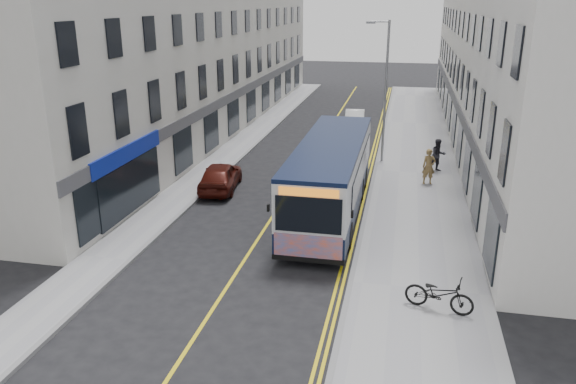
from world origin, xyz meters
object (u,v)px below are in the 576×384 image
at_px(streetlamp, 384,87).
at_px(pedestrian_near, 429,167).
at_px(city_bus, 331,175).
at_px(car_maroon, 220,176).
at_px(bicycle, 439,294).
at_px(pedestrian_far, 438,155).
at_px(car_white, 355,120).

distance_m(streetlamp, pedestrian_near, 5.75).
xyz_separation_m(streetlamp, city_bus, (-1.76, -8.85, -2.58)).
distance_m(streetlamp, car_maroon, 10.71).
relative_size(city_bus, bicycle, 5.47).
bearing_deg(streetlamp, pedestrian_far, -25.52).
xyz_separation_m(streetlamp, car_white, (-2.37, 8.94, -3.73)).
height_order(bicycle, car_maroon, car_maroon).
bearing_deg(car_white, bicycle, -83.03).
bearing_deg(car_maroon, streetlamp, -145.57).
relative_size(bicycle, pedestrian_near, 1.14).
xyz_separation_m(bicycle, car_white, (-4.97, 25.43, -0.01)).
relative_size(pedestrian_far, car_white, 0.45).
xyz_separation_m(streetlamp, pedestrian_far, (3.14, -1.50, -3.37)).
bearing_deg(streetlamp, bicycle, -81.04).
height_order(streetlamp, car_maroon, streetlamp).
xyz_separation_m(streetlamp, bicycle, (2.60, -16.49, -3.72)).
xyz_separation_m(city_bus, bicycle, (4.36, -7.63, -1.14)).
relative_size(city_bus, car_maroon, 2.73).
distance_m(city_bus, car_maroon, 6.32).
xyz_separation_m(pedestrian_near, car_maroon, (-10.16, -2.74, -0.32)).
height_order(streetlamp, city_bus, streetlamp).
bearing_deg(city_bus, pedestrian_near, 48.82).
relative_size(bicycle, pedestrian_far, 1.16).
height_order(streetlamp, bicycle, streetlamp).
height_order(streetlamp, pedestrian_far, streetlamp).
distance_m(bicycle, car_maroon, 14.17).
bearing_deg(pedestrian_near, bicycle, -100.82).
xyz_separation_m(pedestrian_near, car_white, (-4.96, 12.82, -0.37)).
bearing_deg(pedestrian_near, car_white, 100.27).
height_order(streetlamp, car_white, streetlamp).
relative_size(bicycle, car_maroon, 0.50).
bearing_deg(streetlamp, car_white, 104.85).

